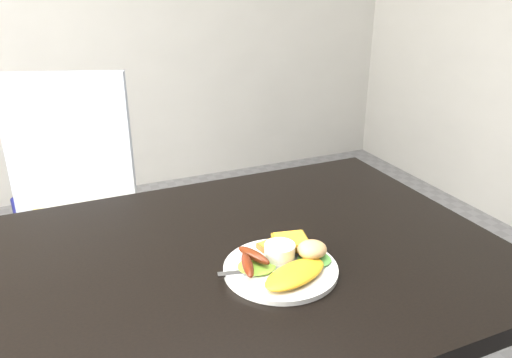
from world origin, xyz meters
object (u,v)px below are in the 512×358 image
object	(u,v)px
dining_chair	(85,234)
plate	(281,269)
dining_table	(221,267)
person	(14,138)

from	to	relation	value
dining_chair	plate	size ratio (longest dim) A/B	1.97
dining_table	dining_chair	xyz separation A→B (m)	(-0.22, 0.80, -0.28)
person	plate	size ratio (longest dim) A/B	7.21
dining_table	person	bearing A→B (deg)	114.71
dining_table	person	size ratio (longest dim) A/B	0.74
dining_chair	plate	xyz separation A→B (m)	(0.31, -0.90, 0.31)
dining_chair	person	size ratio (longest dim) A/B	0.27
dining_table	plate	distance (m)	0.13
dining_chair	plate	world-z (taller)	plate
dining_table	person	xyz separation A→B (m)	(-0.38, 0.84, 0.08)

